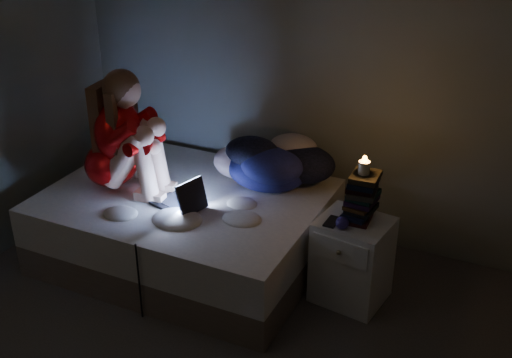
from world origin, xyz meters
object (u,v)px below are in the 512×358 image
Objects in this scene: bed at (187,226)px; woman at (108,130)px; nightstand at (352,260)px; phone at (333,223)px; laptop at (177,190)px; candle at (364,172)px.

woman is at bearing -165.70° from bed.
phone is (-0.11, -0.09, 0.29)m from nightstand.
laptop is 4.19× the size of candle.
woman reaches higher than phone.
laptop is (0.55, -0.04, -0.32)m from woman.
phone is (1.05, 0.11, -0.05)m from laptop.
candle is at bearing 40.11° from phone.
laptop is (0.05, -0.17, 0.37)m from bed.
nightstand is at bearing 25.76° from laptop.
laptop is at bearing -9.19° from woman.
nightstand is (1.21, 0.04, 0.03)m from bed.
woman reaches higher than nightstand.
woman is at bearing -168.22° from laptop.
laptop reaches higher than phone.
phone reaches higher than bed.
phone is at bearing -2.61° from woman.
nightstand is at bearing -114.38° from candle.
woman is at bearing -166.68° from nightstand.
laptop is at bearing -179.78° from phone.
bed is 3.23× the size of nightstand.
candle is (1.23, 0.08, 0.64)m from bed.
bed is at bearing 121.16° from laptop.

